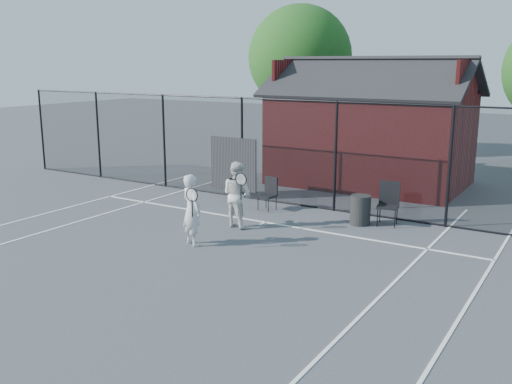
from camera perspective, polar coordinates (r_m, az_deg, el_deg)
The scene contains 10 objects.
ground at distance 12.17m, azimuth -6.31°, elevation -6.33°, with size 80.00×80.00×0.00m, color #45484F.
court_lines at distance 11.22m, azimuth -10.49°, elevation -8.12°, with size 11.02×18.00×0.01m.
fence at distance 16.07m, azimuth 3.67°, elevation 3.74°, with size 22.04×3.00×3.00m.
clubhouse at distance 19.36m, azimuth 11.41°, elevation 5.53°, with size 6.50×4.36×4.19m.
tree_left at distance 25.36m, azimuth 4.43°, elevation 13.25°, with size 4.48×4.48×6.44m.
player_front at distance 12.65m, azimuth -6.45°, elevation -1.77°, with size 0.77×0.63×1.60m.
player_back at distance 13.99m, azimuth -1.90°, elevation -0.22°, with size 0.93×0.75×1.64m.
chair_left at distance 15.64m, azimuth 1.12°, elevation -0.23°, with size 0.43×0.45×0.89m, color black.
chair_right at distance 14.53m, azimuth 13.05°, elevation -1.24°, with size 0.51×0.53×1.06m, color black.
waste_bin at distance 14.51m, azimuth 10.39°, elevation -1.78°, with size 0.51×0.51×0.74m, color black.
Camera 1 is at (7.12, -9.04, 3.97)m, focal length 40.00 mm.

